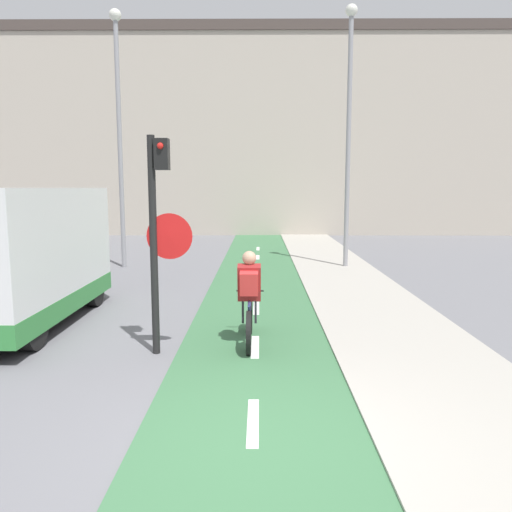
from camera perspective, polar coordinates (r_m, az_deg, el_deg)
ground_plane at (r=5.10m, az=-0.42°, el=-21.11°), size 120.00×120.00×0.00m
bike_lane at (r=5.10m, az=-0.42°, el=-20.96°), size 2.34×60.00×0.02m
sidewalk_strip at (r=5.58m, az=26.26°, el=-18.96°), size 2.40×60.00×0.05m
building_row_background at (r=28.46m, az=0.29°, el=13.62°), size 60.00×5.20×10.66m
traffic_light_pole at (r=7.37m, az=-11.07°, el=3.93°), size 0.67×0.25×3.20m
street_lamp_far at (r=16.10m, az=-15.40°, el=15.21°), size 0.36×0.36×7.66m
street_lamp_sidewalk at (r=15.73m, az=10.59°, el=15.72°), size 0.36×0.36×7.75m
cyclist_near at (r=7.85m, az=-0.77°, el=-5.09°), size 0.46×1.74×1.49m
van at (r=9.89m, az=-25.99°, el=-0.26°), size 2.13×4.42×2.46m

